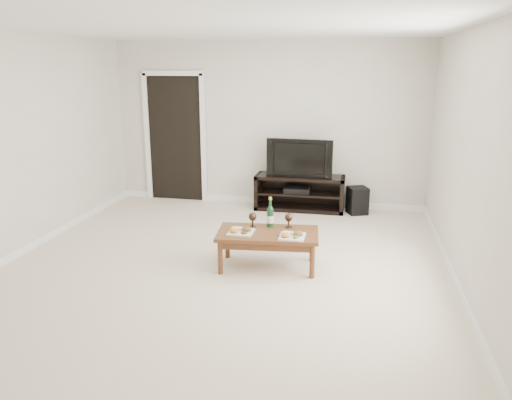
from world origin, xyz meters
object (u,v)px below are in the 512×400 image
(subwoofer, at_px, (357,200))
(media_console, at_px, (300,193))
(television, at_px, (300,157))
(coffee_table, at_px, (268,250))

(subwoofer, bearing_deg, media_console, 155.62)
(media_console, relative_size, television, 1.36)
(television, bearing_deg, coffee_table, -88.42)
(media_console, height_order, coffee_table, media_console)
(subwoofer, distance_m, coffee_table, 2.55)
(television, relative_size, subwoofer, 2.45)
(subwoofer, xyz_separation_m, coffee_table, (-0.98, -2.35, 0.00))
(television, relative_size, coffee_table, 0.91)
(coffee_table, bearing_deg, subwoofer, 67.46)
(television, xyz_separation_m, subwoofer, (0.90, -0.04, -0.64))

